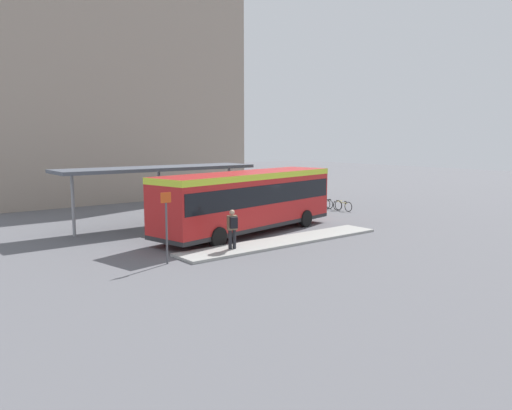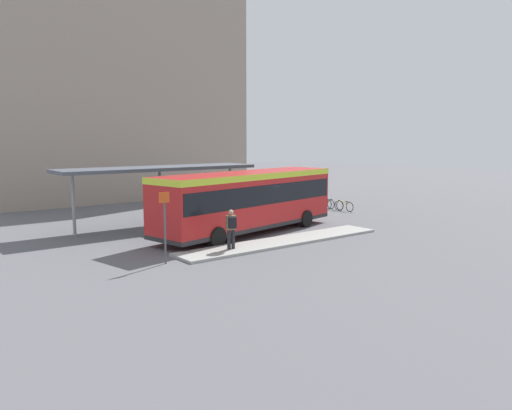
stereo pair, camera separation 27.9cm
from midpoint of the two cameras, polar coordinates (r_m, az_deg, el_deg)
The scene contains 11 objects.
ground_plane at distance 25.77m, azimuth -0.66°, elevation -3.21°, with size 120.00×120.00×0.00m, color #5B5B60.
curb_island at distance 23.45m, azimuth 3.48°, elevation -4.17°, with size 11.02×1.80×0.12m.
city_bus at distance 25.49m, azimuth -0.65°, elevation 0.85°, with size 11.35×4.67×3.14m.
pedestrian_waiting at distance 21.37m, azimuth -2.47°, elevation -2.49°, with size 0.48×0.52×1.71m.
bicycle_yellow at distance 33.99m, azimuth 10.34°, elevation -0.10°, with size 0.48×1.57×0.68m.
bicycle_white at distance 34.37m, azimuth 9.04°, elevation 0.05°, with size 0.48×1.68×0.73m.
bicycle_orange at distance 35.08m, azimuth 8.24°, elevation 0.16°, with size 0.48×1.52×0.66m.
station_shelter at distance 27.94m, azimuth -10.72°, elevation 4.00°, with size 11.14×2.69×3.30m.
potted_planter_near_shelter at distance 25.88m, azimuth -10.49°, elevation -1.89°, with size 0.84×0.84×1.21m.
platform_sign at distance 19.54m, azimuth -9.98°, elevation -2.18°, with size 0.44×0.08×2.80m.
station_building at distance 44.30m, azimuth -16.68°, elevation 13.48°, with size 20.97×11.05×19.19m.
Camera 2 is at (-15.22, -20.22, 4.86)m, focal length 35.00 mm.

